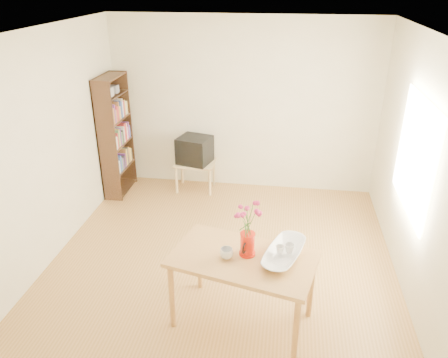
% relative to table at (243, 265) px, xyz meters
% --- Properties ---
extents(room, '(4.50, 4.50, 4.50)m').
position_rel_table_xyz_m(room, '(-0.31, 0.81, 0.64)').
color(room, '#9F7038').
rests_on(room, ground).
extents(table, '(1.44, 1.03, 0.75)m').
position_rel_table_xyz_m(table, '(0.00, 0.00, 0.00)').
color(table, '#B47B3D').
rests_on(table, ground).
extents(tv_stand, '(0.60, 0.45, 0.46)m').
position_rel_table_xyz_m(tv_stand, '(-1.04, 2.77, -0.27)').
color(tv_stand, tan).
rests_on(tv_stand, ground).
extents(bookshelf, '(0.28, 0.70, 1.80)m').
position_rel_table_xyz_m(bookshelf, '(-2.19, 2.55, 0.18)').
color(bookshelf, black).
rests_on(bookshelf, ground).
extents(pitcher, '(0.15, 0.23, 0.23)m').
position_rel_table_xyz_m(pitcher, '(0.03, 0.05, 0.19)').
color(pitcher, red).
rests_on(pitcher, table).
extents(flowers, '(0.26, 0.26, 0.37)m').
position_rel_table_xyz_m(flowers, '(0.03, 0.05, 0.49)').
color(flowers, '#DF3478').
rests_on(flowers, pitcher).
extents(mug, '(0.14, 0.14, 0.10)m').
position_rel_table_xyz_m(mug, '(-0.15, -0.03, 0.14)').
color(mug, white).
rests_on(mug, table).
extents(bowl, '(0.55, 0.55, 0.41)m').
position_rel_table_xyz_m(bowl, '(0.37, 0.07, 0.30)').
color(bowl, white).
rests_on(bowl, table).
extents(teacup_a, '(0.09, 0.09, 0.06)m').
position_rel_table_xyz_m(teacup_a, '(0.33, 0.07, 0.25)').
color(teacup_a, white).
rests_on(teacup_a, bowl).
extents(teacup_b, '(0.10, 0.10, 0.07)m').
position_rel_table_xyz_m(teacup_b, '(0.41, 0.09, 0.26)').
color(teacup_b, white).
rests_on(teacup_b, bowl).
extents(television, '(0.55, 0.53, 0.40)m').
position_rel_table_xyz_m(television, '(-1.04, 2.79, 0.01)').
color(television, black).
rests_on(television, tv_stand).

